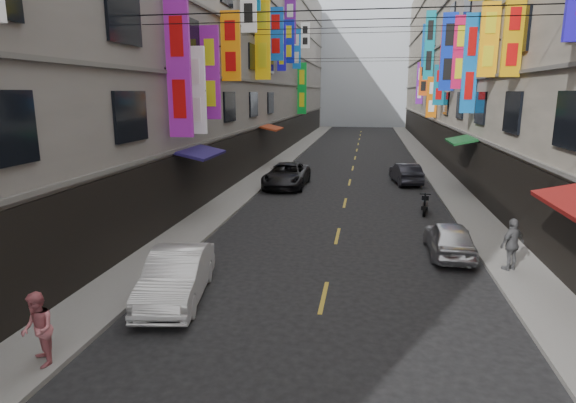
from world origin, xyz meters
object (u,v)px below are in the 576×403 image
(car_left_far, at_px, (287,175))
(car_right_far, at_px, (406,173))
(scooter_far_right, at_px, (425,204))
(car_left_mid, at_px, (176,276))
(car_right_mid, at_px, (449,238))
(pedestrian_rfar, at_px, (512,244))
(pedestrian_lfar, at_px, (38,330))

(car_left_far, xyz_separation_m, car_right_far, (7.21, 2.29, -0.07))
(scooter_far_right, height_order, car_right_far, car_right_far)
(car_left_mid, distance_m, car_right_mid, 9.47)
(pedestrian_rfar, bearing_deg, car_left_mid, -15.38)
(car_left_mid, xyz_separation_m, pedestrian_lfar, (-1.41, -3.77, 0.22))
(car_right_mid, xyz_separation_m, pedestrian_lfar, (-9.40, -8.85, 0.29))
(pedestrian_rfar, bearing_deg, car_right_far, -117.86)
(car_right_far, distance_m, pedestrian_rfar, 15.50)
(scooter_far_right, height_order, pedestrian_lfar, pedestrian_lfar)
(car_left_far, relative_size, car_right_mid, 1.43)
(car_right_far, relative_size, pedestrian_rfar, 2.35)
(scooter_far_right, xyz_separation_m, car_right_far, (-0.35, 7.77, 0.21))
(scooter_far_right, distance_m, car_right_far, 7.78)
(scooter_far_right, bearing_deg, car_right_mid, 99.21)
(car_right_far, xyz_separation_m, pedestrian_rfar, (2.15, -15.35, 0.31))
(car_right_far, bearing_deg, pedestrian_lfar, 59.95)
(car_right_mid, distance_m, pedestrian_rfar, 2.24)
(car_left_mid, height_order, pedestrian_lfar, pedestrian_lfar)
(scooter_far_right, distance_m, car_right_mid, 6.10)
(car_left_mid, bearing_deg, car_left_far, 80.08)
(scooter_far_right, bearing_deg, car_right_far, -79.80)
(pedestrian_lfar, xyz_separation_m, pedestrian_rfar, (11.04, 7.36, 0.06))
(scooter_far_right, xyz_separation_m, car_left_mid, (-7.82, -11.17, 0.24))
(car_left_mid, distance_m, car_left_far, 16.65)
(car_left_far, distance_m, pedestrian_lfar, 20.49)
(car_left_far, bearing_deg, pedestrian_lfar, -94.29)
(car_left_mid, relative_size, car_left_far, 0.80)
(car_left_mid, bearing_deg, pedestrian_lfar, -119.55)
(pedestrian_lfar, height_order, pedestrian_rfar, pedestrian_rfar)
(car_left_far, xyz_separation_m, pedestrian_rfar, (9.36, -13.06, 0.24))
(car_left_far, distance_m, car_right_far, 7.57)
(pedestrian_lfar, bearing_deg, pedestrian_rfar, 80.56)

